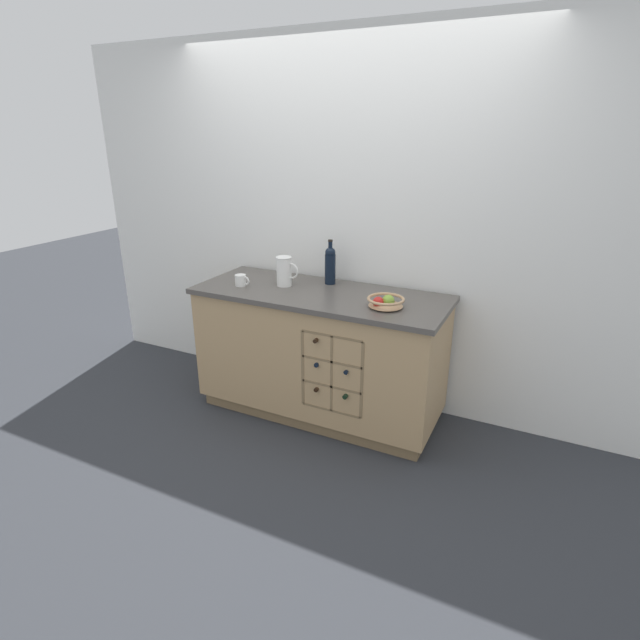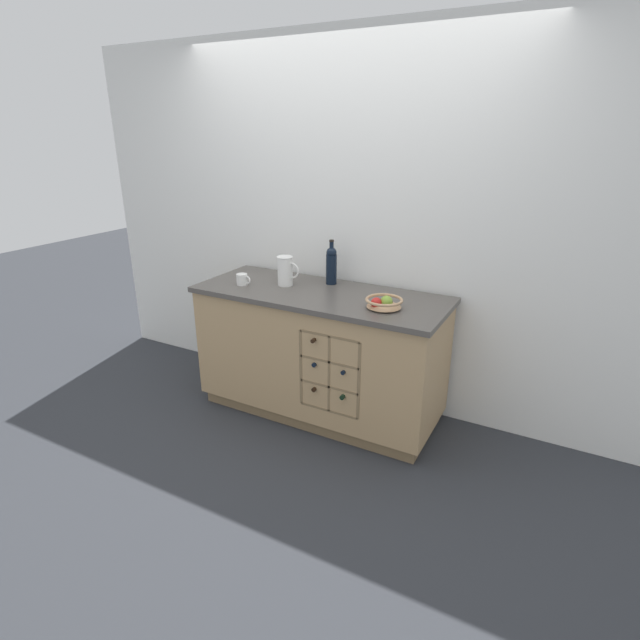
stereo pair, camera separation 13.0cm
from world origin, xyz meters
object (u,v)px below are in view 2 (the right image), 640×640
fruit_bowl (384,302)px  white_pitcher (285,270)px  standing_wine_bottle (331,264)px  ceramic_mug (242,279)px

fruit_bowl → white_pitcher: white_pitcher is taller
fruit_bowl → standing_wine_bottle: standing_wine_bottle is taller
fruit_bowl → standing_wine_bottle: size_ratio=0.74×
white_pitcher → ceramic_mug: 0.31m
fruit_bowl → ceramic_mug: fruit_bowl is taller
fruit_bowl → standing_wine_bottle: (-0.52, 0.31, 0.10)m
fruit_bowl → white_pitcher: size_ratio=1.12×
white_pitcher → ceramic_mug: bearing=-153.1°
fruit_bowl → standing_wine_bottle: 0.61m
fruit_bowl → white_pitcher: 0.79m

